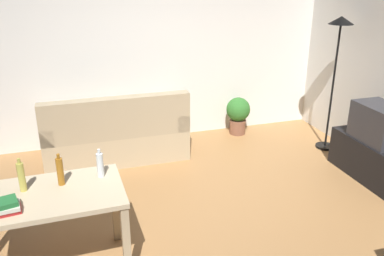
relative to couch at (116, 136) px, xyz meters
name	(u,v)px	position (x,y,z in m)	size (l,w,h in m)	color
ground_plane	(197,214)	(0.61, -1.59, -0.32)	(5.20, 4.40, 0.02)	#9E7042
wall_rear	(149,46)	(0.61, 0.61, 1.04)	(5.20, 0.10, 2.70)	silver
couch	(116,136)	(0.00, 0.00, 0.00)	(1.83, 0.84, 0.92)	tan
tv_stand	(373,159)	(2.86, -1.48, -0.07)	(0.44, 1.10, 0.48)	black
tv	(380,124)	(2.87, -1.48, 0.39)	(0.41, 0.60, 0.44)	#2D2D33
torchiere_lamp	(338,48)	(2.86, -0.54, 1.11)	(0.32, 0.32, 1.81)	black
desk	(46,206)	(-0.79, -2.09, 0.34)	(1.21, 0.72, 0.76)	#C6B28E
potted_plant	(238,113)	(1.88, 0.31, 0.02)	(0.36, 0.36, 0.57)	brown
bottle_squat	(22,177)	(-0.94, -1.99, 0.58)	(0.05, 0.05, 0.28)	#BCB24C
bottle_amber	(60,171)	(-0.66, -1.98, 0.57)	(0.05, 0.05, 0.27)	#9E6019
bottle_clear	(100,165)	(-0.34, -1.94, 0.56)	(0.06, 0.06, 0.25)	silver
book_stack	(4,207)	(-1.05, -2.28, 0.50)	(0.24, 0.19, 0.09)	maroon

